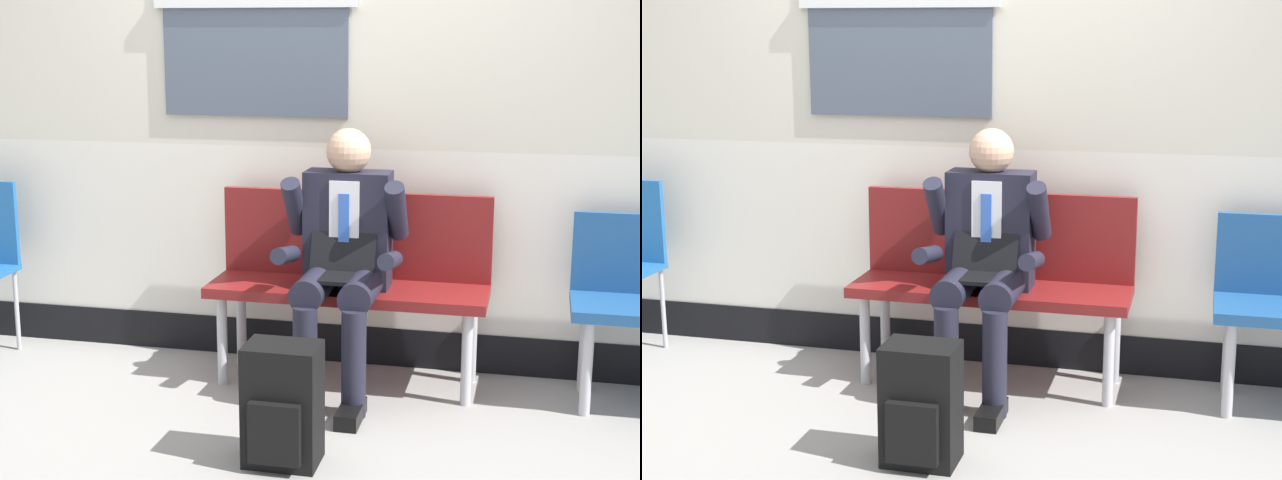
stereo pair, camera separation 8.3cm
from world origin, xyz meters
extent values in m
plane|color=gray|center=(0.00, 0.00, 0.00)|extent=(18.00, 18.00, 0.00)
cube|color=silver|center=(0.00, 0.68, 0.65)|extent=(6.41, 0.12, 0.91)
cube|color=black|center=(0.00, 0.68, 0.10)|extent=(6.41, 0.14, 0.20)
cube|color=#4C5666|center=(-0.35, 0.61, 1.81)|extent=(0.94, 0.02, 1.11)
cube|color=silver|center=(-0.35, 0.60, 1.81)|extent=(1.02, 0.03, 0.06)
cube|color=maroon|center=(0.18, 0.33, 0.46)|extent=(1.33, 0.42, 0.05)
cube|color=maroon|center=(0.18, 0.51, 0.70)|extent=(1.33, 0.04, 0.42)
cylinder|color=#B7B7BC|center=(-0.41, 0.18, 0.22)|extent=(0.05, 0.05, 0.44)
cylinder|color=#B7B7BC|center=(-0.41, 0.48, 0.22)|extent=(0.05, 0.05, 0.44)
cylinder|color=#B7B7BC|center=(0.76, 0.18, 0.22)|extent=(0.05, 0.05, 0.44)
cylinder|color=#B7B7BC|center=(0.76, 0.48, 0.22)|extent=(0.05, 0.05, 0.44)
cylinder|color=#B7B7BC|center=(1.29, 0.18, 0.22)|extent=(0.05, 0.05, 0.44)
cylinder|color=#B7B7BC|center=(1.29, 0.48, 0.22)|extent=(0.05, 0.05, 0.44)
cylinder|color=#1E1E2D|center=(0.07, 0.12, 0.53)|extent=(0.15, 0.40, 0.15)
cylinder|color=#1E1E2D|center=(0.07, -0.07, 0.24)|extent=(0.11, 0.11, 0.49)
cube|color=black|center=(0.07, -0.13, 0.04)|extent=(0.10, 0.26, 0.07)
cylinder|color=#1E1E2D|center=(0.29, 0.12, 0.53)|extent=(0.15, 0.40, 0.15)
cylinder|color=#1E1E2D|center=(0.29, -0.07, 0.24)|extent=(0.11, 0.11, 0.49)
cube|color=black|center=(0.29, -0.13, 0.04)|extent=(0.10, 0.26, 0.07)
cube|color=#1E1E2D|center=(0.18, 0.33, 0.76)|extent=(0.40, 0.18, 0.55)
cube|color=silver|center=(0.18, 0.23, 0.81)|extent=(0.14, 0.01, 0.39)
cube|color=blue|center=(0.18, 0.22, 0.78)|extent=(0.05, 0.01, 0.33)
sphere|color=tan|center=(0.18, 0.33, 1.13)|extent=(0.21, 0.21, 0.21)
cylinder|color=#1E1E2D|center=(-0.06, 0.26, 0.87)|extent=(0.09, 0.25, 0.30)
cylinder|color=#1E1E2D|center=(-0.06, 0.09, 0.68)|extent=(0.08, 0.27, 0.12)
cylinder|color=#1E1E2D|center=(0.42, 0.26, 0.87)|extent=(0.09, 0.25, 0.30)
cylinder|color=#1E1E2D|center=(0.42, 0.09, 0.68)|extent=(0.08, 0.27, 0.12)
cube|color=black|center=(0.18, 0.09, 0.59)|extent=(0.30, 0.22, 0.02)
cube|color=black|center=(0.18, 0.22, 0.70)|extent=(0.30, 0.08, 0.21)
cube|color=black|center=(0.11, -0.59, 0.24)|extent=(0.29, 0.21, 0.49)
cube|color=black|center=(0.11, -0.72, 0.17)|extent=(0.20, 0.04, 0.24)
cylinder|color=#A5A5AA|center=(-1.64, 0.41, 0.22)|extent=(0.02, 0.02, 0.44)
camera|label=1|loc=(1.06, -4.00, 1.69)|focal=53.93mm
camera|label=2|loc=(1.14, -3.98, 1.69)|focal=53.93mm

